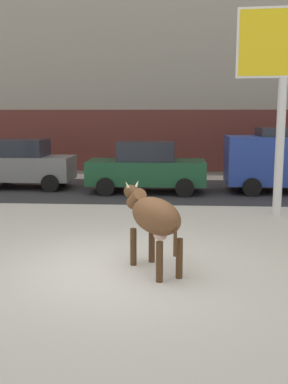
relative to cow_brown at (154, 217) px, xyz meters
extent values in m
plane|color=silver|center=(-0.63, 0.06, -0.99)|extent=(120.00, 120.00, 0.00)
cube|color=#333338|center=(-0.63, 8.75, -0.99)|extent=(60.00, 5.60, 0.01)
cube|color=gray|center=(-0.63, 16.12, 5.51)|extent=(44.00, 6.00, 13.00)
cube|color=#5B2823|center=(-0.63, 13.07, 0.61)|extent=(43.12, 0.10, 2.80)
ellipsoid|color=brown|center=(0.04, -0.06, 0.03)|extent=(1.24, 1.51, 0.64)
cylinder|color=#472D19|center=(-0.39, 0.26, -0.64)|extent=(0.12, 0.12, 0.70)
cylinder|color=#472D19|center=(-0.05, 0.46, -0.64)|extent=(0.12, 0.12, 0.70)
cylinder|color=#472D19|center=(0.13, -0.58, -0.64)|extent=(0.12, 0.12, 0.70)
cylinder|color=#472D19|center=(0.46, -0.38, -0.64)|extent=(0.12, 0.12, 0.70)
cylinder|color=brown|center=(-0.35, 0.58, 0.21)|extent=(0.47, 0.54, 0.44)
ellipsoid|color=#472D19|center=(-0.47, 0.77, 0.31)|extent=(0.43, 0.50, 0.28)
cone|color=beige|center=(-0.54, 0.68, 0.47)|extent=(0.13, 0.11, 0.15)
cone|color=beige|center=(-0.36, 0.79, 0.47)|extent=(0.13, 0.11, 0.15)
cylinder|color=#472D19|center=(0.38, -0.63, -0.22)|extent=(0.06, 0.06, 0.60)
ellipsoid|color=beige|center=(0.13, -0.21, -0.27)|extent=(0.35, 0.36, 0.20)
cylinder|color=silver|center=(3.25, 4.80, 0.91)|extent=(0.24, 0.24, 3.80)
cube|color=silver|center=(3.25, 4.80, 3.66)|extent=(2.53, 0.42, 1.82)
cube|color=yellow|center=(3.25, 4.77, 3.66)|extent=(2.40, 0.37, 1.70)
cube|color=slate|center=(-5.25, 9.00, -0.22)|extent=(3.52, 1.74, 0.90)
cube|color=#1E232D|center=(-5.40, 9.00, 0.55)|extent=(1.82, 1.52, 0.64)
cylinder|color=black|center=(-4.10, 9.83, -0.67)|extent=(0.64, 0.23, 0.64)
cylinder|color=black|center=(-4.12, 8.14, -0.67)|extent=(0.64, 0.23, 0.64)
cylinder|color=black|center=(-6.37, 9.86, -0.67)|extent=(0.64, 0.23, 0.64)
cube|color=#194C2D|center=(-0.62, 8.31, -0.25)|extent=(4.22, 1.81, 0.84)
cube|color=#1E232D|center=(-0.62, 8.31, 0.51)|extent=(2.02, 1.57, 0.68)
cylinder|color=black|center=(0.75, 9.18, -0.67)|extent=(0.64, 0.23, 0.64)
cylinder|color=black|center=(0.73, 7.42, -0.67)|extent=(0.64, 0.23, 0.64)
cylinder|color=black|center=(-1.98, 9.21, -0.67)|extent=(0.64, 0.23, 0.64)
cylinder|color=black|center=(-2.00, 7.45, -0.67)|extent=(0.64, 0.23, 0.64)
cylinder|color=black|center=(3.07, 9.61, -0.67)|extent=(0.64, 0.23, 0.64)
cylinder|color=black|center=(3.04, 7.71, -0.67)|extent=(0.64, 0.23, 0.64)
cylinder|color=#282833|center=(4.57, 11.82, -0.55)|extent=(0.24, 0.24, 0.88)
cube|color=#2D4C93|center=(4.57, 11.82, 0.21)|extent=(0.36, 0.22, 0.64)
sphere|color=#9E7051|center=(4.57, 11.82, 0.64)|extent=(0.20, 0.20, 0.20)
camera|label=1|loc=(0.34, -7.83, 1.79)|focal=42.33mm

